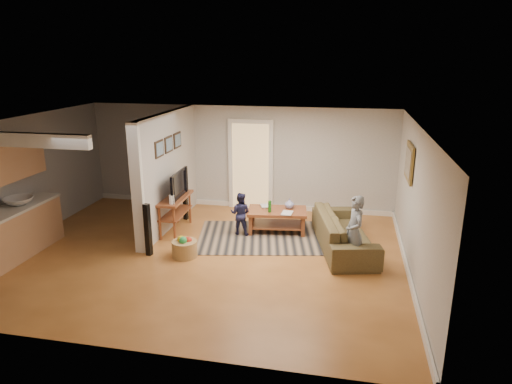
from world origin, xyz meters
TOP-DOWN VIEW (x-y plane):
  - ground at (0.00, 0.00)m, footprint 7.50×7.50m
  - room_shell at (-1.07, 0.43)m, footprint 7.54×6.02m
  - area_rug at (0.90, 1.09)m, footprint 2.86×2.32m
  - sofa at (2.60, 0.87)m, footprint 1.41×2.47m
  - coffee_table at (1.20, 1.50)m, footprint 1.32×0.87m
  - tv_console at (-0.94, 1.07)m, footprint 0.50×1.24m
  - speaker_left at (-1.00, -0.20)m, footprint 0.12×0.12m
  - speaker_right at (-1.00, 1.82)m, footprint 0.11×0.11m
  - toy_basket at (-0.32, -0.13)m, footprint 0.47×0.47m
  - child at (2.78, 0.06)m, footprint 0.46×0.56m
  - toddler at (0.45, 1.18)m, footprint 0.46×0.37m

SIDE VIEW (x-z plane):
  - ground at x=0.00m, z-range 0.00..0.00m
  - sofa at x=2.60m, z-range -0.34..0.34m
  - child at x=2.78m, z-range -0.66..0.66m
  - toddler at x=0.45m, z-range -0.46..0.46m
  - area_rug at x=0.90m, z-range 0.00..0.01m
  - toy_basket at x=-0.32m, z-range -0.04..0.39m
  - coffee_table at x=1.20m, z-range 0.01..0.75m
  - speaker_right at x=-1.00m, z-range 0.00..0.90m
  - speaker_left at x=-1.00m, z-range 0.00..1.02m
  - tv_console at x=-0.94m, z-range 0.17..1.22m
  - room_shell at x=-1.07m, z-range 0.20..2.72m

